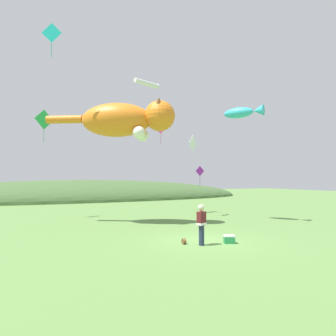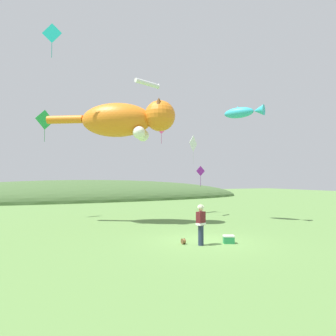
# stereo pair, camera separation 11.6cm
# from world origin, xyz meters

# --- Properties ---
(ground_plane) EXTENTS (120.00, 120.00, 0.00)m
(ground_plane) POSITION_xyz_m (0.00, 0.00, 0.00)
(ground_plane) COLOR #5B8442
(distant_hill_ridge) EXTENTS (51.50, 15.76, 5.57)m
(distant_hill_ridge) POSITION_xyz_m (-1.33, 32.13, 0.00)
(distant_hill_ridge) COLOR #426033
(distant_hill_ridge) RESTS_ON ground
(festival_attendant) EXTENTS (0.49, 0.40, 1.77)m
(festival_attendant) POSITION_xyz_m (-0.52, -0.60, 0.95)
(festival_attendant) COLOR #232D47
(festival_attendant) RESTS_ON ground
(kite_spool) EXTENTS (0.13, 0.26, 0.26)m
(kite_spool) POSITION_xyz_m (-1.11, -0.06, 0.13)
(kite_spool) COLOR olive
(kite_spool) RESTS_ON ground
(picnic_cooler) EXTENTS (0.58, 0.50, 0.36)m
(picnic_cooler) POSITION_xyz_m (0.84, -0.77, 0.18)
(picnic_cooler) COLOR #268C4C
(picnic_cooler) RESTS_ON ground
(kite_giant_cat) EXTENTS (7.72, 5.12, 2.62)m
(kite_giant_cat) POSITION_xyz_m (-1.74, 6.85, 6.79)
(kite_giant_cat) COLOR orange
(kite_fish_windsock) EXTENTS (2.18, 2.76, 0.86)m
(kite_fish_windsock) POSITION_xyz_m (6.04, 4.56, 7.59)
(kite_fish_windsock) COLOR #33B2CC
(kite_tube_streamer) EXTENTS (2.42, 1.16, 0.44)m
(kite_tube_streamer) POSITION_xyz_m (1.26, 10.77, 10.79)
(kite_tube_streamer) COLOR white
(kite_diamond_white) EXTENTS (1.10, 0.75, 2.21)m
(kite_diamond_white) POSITION_xyz_m (4.21, 8.38, 5.70)
(kite_diamond_white) COLOR white
(kite_diamond_green) EXTENTS (1.35, 0.70, 2.41)m
(kite_diamond_green) POSITION_xyz_m (-6.48, 12.05, 7.35)
(kite_diamond_green) COLOR green
(kite_diamond_violet) EXTENTS (0.88, 0.05, 1.78)m
(kite_diamond_violet) POSITION_xyz_m (5.91, 10.13, 3.58)
(kite_diamond_violet) COLOR purple
(kite_diamond_teal) EXTENTS (1.12, 0.51, 2.12)m
(kite_diamond_teal) POSITION_xyz_m (-6.34, 7.11, 11.76)
(kite_diamond_teal) COLOR #19BFBF
(kite_diamond_pink) EXTENTS (1.01, 0.40, 1.98)m
(kite_diamond_pink) POSITION_xyz_m (3.36, 12.72, 7.54)
(kite_diamond_pink) COLOR #E53F8C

